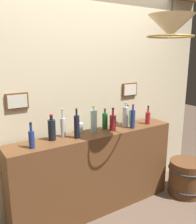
% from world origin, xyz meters
% --- Properties ---
extents(panelled_rear_partition, '(3.52, 0.15, 2.75)m').
position_xyz_m(panelled_rear_partition, '(-0.00, 1.10, 1.45)').
color(panelled_rear_partition, beige).
rests_on(panelled_rear_partition, ground).
extents(bar_shelf_unit, '(1.98, 0.34, 0.96)m').
position_xyz_m(bar_shelf_unit, '(0.00, 0.85, 0.48)').
color(bar_shelf_unit, brown).
rests_on(bar_shelf_unit, ground).
extents(liquor_bottle_gin, '(0.05, 0.05, 0.30)m').
position_xyz_m(liquor_bottle_gin, '(-0.35, 0.94, 1.07)').
color(liquor_bottle_gin, '#B7BCC1').
rests_on(liquor_bottle_gin, bar_shelf_unit).
extents(liquor_bottle_sherry, '(0.06, 0.06, 0.33)m').
position_xyz_m(liquor_bottle_sherry, '(-0.25, 0.82, 1.08)').
color(liquor_bottle_sherry, black).
rests_on(liquor_bottle_sherry, bar_shelf_unit).
extents(liquor_bottle_brandy, '(0.07, 0.07, 0.30)m').
position_xyz_m(liquor_bottle_brandy, '(0.00, 0.89, 1.09)').
color(liquor_bottle_brandy, '#A2CBBC').
rests_on(liquor_bottle_brandy, bar_shelf_unit).
extents(liquor_bottle_tequila, '(0.08, 0.08, 0.24)m').
position_xyz_m(liquor_bottle_tequila, '(0.51, 0.94, 1.05)').
color(liquor_bottle_tequila, '#1A5525').
rests_on(liquor_bottle_tequila, bar_shelf_unit).
extents(liquor_bottle_whiskey, '(0.08, 0.08, 0.29)m').
position_xyz_m(liquor_bottle_whiskey, '(0.44, 0.88, 1.08)').
color(liquor_bottle_whiskey, silver).
rests_on(liquor_bottle_whiskey, bar_shelf_unit).
extents(liquor_bottle_bourbon, '(0.08, 0.08, 0.27)m').
position_xyz_m(liquor_bottle_bourbon, '(-0.49, 0.90, 1.07)').
color(liquor_bottle_bourbon, black).
rests_on(liquor_bottle_bourbon, bar_shelf_unit).
extents(liquor_bottle_vodka, '(0.06, 0.06, 0.29)m').
position_xyz_m(liquor_bottle_vodka, '(0.46, 0.77, 1.07)').
color(liquor_bottle_vodka, navy).
rests_on(liquor_bottle_vodka, bar_shelf_unit).
extents(liquor_bottle_amaro, '(0.06, 0.06, 0.23)m').
position_xyz_m(liquor_bottle_amaro, '(0.74, 0.81, 1.04)').
color(liquor_bottle_amaro, maroon).
rests_on(liquor_bottle_amaro, bar_shelf_unit).
extents(liquor_bottle_scotch, '(0.06, 0.06, 0.25)m').
position_xyz_m(liquor_bottle_scotch, '(-0.73, 0.80, 1.05)').
color(liquor_bottle_scotch, navy).
rests_on(liquor_bottle_scotch, bar_shelf_unit).
extents(liquor_bottle_port, '(0.07, 0.07, 0.26)m').
position_xyz_m(liquor_bottle_port, '(0.22, 0.83, 1.05)').
color(liquor_bottle_port, maroon).
rests_on(liquor_bottle_port, bar_shelf_unit).
extents(liquor_bottle_rum, '(0.06, 0.06, 0.24)m').
position_xyz_m(liquor_bottle_rum, '(0.17, 0.92, 1.06)').
color(liquor_bottle_rum, '#1B5726').
rests_on(liquor_bottle_rum, bar_shelf_unit).
extents(glass_tumbler_rocks, '(0.06, 0.06, 0.10)m').
position_xyz_m(glass_tumbler_rocks, '(-0.13, 0.98, 1.01)').
color(glass_tumbler_rocks, silver).
rests_on(glass_tumbler_rocks, bar_shelf_unit).
extents(pendant_lamp, '(0.42, 0.42, 0.45)m').
position_xyz_m(pendant_lamp, '(0.40, 0.23, 2.05)').
color(pendant_lamp, beige).
extents(wooden_barrel, '(0.47, 0.47, 0.45)m').
position_xyz_m(wooden_barrel, '(1.18, 0.51, 0.23)').
color(wooden_barrel, brown).
rests_on(wooden_barrel, ground).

